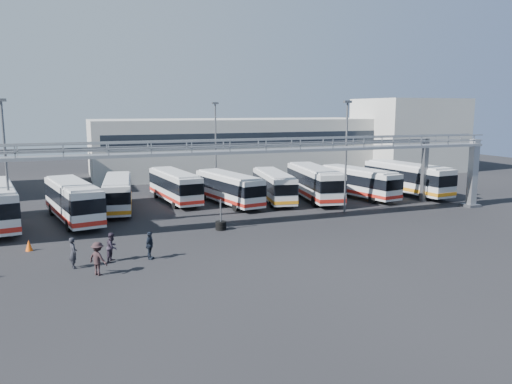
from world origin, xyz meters
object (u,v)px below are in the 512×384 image
object	(u,v)px
bus_9	(407,177)
pedestrian_d	(150,245)
bus_2	(73,200)
cone_right	(29,245)
bus_6	(274,185)
pedestrian_a	(73,253)
pedestrian_b	(112,247)
bus_5	(229,187)
light_pole_mid	(346,151)
bus_8	(358,181)
bus_3	(118,192)
bus_4	(175,185)
pedestrian_c	(98,259)
light_pole_back	(216,142)
tire_stack	(221,225)
bus_7	(314,182)
light_pole_left	(6,161)

from	to	relation	value
bus_9	pedestrian_d	xyz separation A→B (m)	(-30.61, -14.35, -1.03)
bus_2	cone_right	distance (m)	9.06
bus_2	bus_6	world-z (taller)	bus_2
pedestrian_a	pedestrian_b	xyz separation A→B (m)	(2.30, 0.58, -0.03)
bus_2	bus_5	xyz separation A→B (m)	(14.64, 2.54, -0.15)
light_pole_mid	bus_8	size ratio (longest dim) A/B	0.95
bus_3	bus_2	bearing A→B (deg)	-132.88
bus_4	bus_6	world-z (taller)	bus_4
pedestrian_c	pedestrian_d	distance (m)	3.85
light_pole_back	pedestrian_b	world-z (taller)	light_pole_back
bus_9	tire_stack	distance (m)	25.61
pedestrian_a	pedestrian_d	distance (m)	4.58
bus_5	light_pole_back	bearing A→B (deg)	72.49
bus_7	pedestrian_a	xyz separation A→B (m)	(-24.02, -15.33, -0.99)
light_pole_mid	bus_9	xyz separation A→B (m)	(11.44, 5.94, -3.79)
light_pole_left	cone_right	size ratio (longest dim) A/B	13.56
light_pole_back	bus_4	world-z (taller)	light_pole_back
light_pole_back	bus_8	size ratio (longest dim) A/B	0.95
bus_4	pedestrian_a	xyz separation A→B (m)	(-10.06, -19.16, -0.82)
bus_2	bus_7	distance (m)	23.90
bus_5	bus_7	size ratio (longest dim) A/B	0.90
pedestrian_d	pedestrian_a	bearing A→B (deg)	122.23
light_pole_back	pedestrian_c	bearing A→B (deg)	-119.56
bus_2	bus_6	xyz separation A→B (m)	(19.52, 2.59, -0.18)
bus_2	pedestrian_d	world-z (taller)	bus_2
bus_9	tire_stack	xyz separation A→B (m)	(-24.13, -8.44, -1.52)
bus_7	tire_stack	distance (m)	15.98
light_pole_back	bus_5	distance (m)	8.69
light_pole_back	pedestrian_c	world-z (taller)	light_pole_back
pedestrian_b	bus_6	bearing A→B (deg)	-20.09
light_pole_back	bus_5	xyz separation A→B (m)	(-0.92, -7.66, -3.99)
bus_9	light_pole_mid	bearing A→B (deg)	-158.85
light_pole_mid	pedestrian_c	xyz separation A→B (m)	(-22.44, -10.45, -4.75)
bus_8	light_pole_back	bearing A→B (deg)	136.45
pedestrian_d	light_pole_mid	bearing A→B (deg)	-36.48
pedestrian_a	bus_3	bearing A→B (deg)	-27.86
light_pole_back	pedestrian_a	bearing A→B (deg)	-123.72
bus_7	light_pole_left	bearing A→B (deg)	-159.73
light_pole_left	light_pole_back	bearing A→B (deg)	34.99
bus_3	bus_8	xyz separation A→B (m)	(24.90, -1.95, 0.02)
light_pole_left	bus_5	size ratio (longest dim) A/B	0.96
tire_stack	pedestrian_b	bearing A→B (deg)	-147.76
light_pole_back	cone_right	xyz separation A→B (m)	(-18.53, -18.62, -5.35)
cone_right	bus_4	bearing A→B (deg)	47.83
bus_2	bus_6	bearing A→B (deg)	-3.75
bus_5	bus_9	world-z (taller)	bus_9
pedestrian_b	light_pole_back	bearing A→B (deg)	-1.90
light_pole_back	pedestrian_b	size ratio (longest dim) A/B	5.54
bus_6	tire_stack	size ratio (longest dim) A/B	4.23
bus_4	tire_stack	size ratio (longest dim) A/B	4.35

